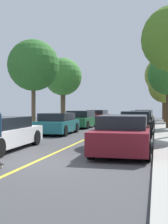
{
  "coord_description": "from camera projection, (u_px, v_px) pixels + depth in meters",
  "views": [
    {
      "loc": [
        3.47,
        -8.01,
        1.61
      ],
      "look_at": [
        -0.14,
        6.63,
        1.38
      ],
      "focal_mm": 46.83,
      "sensor_mm": 36.0,
      "label": 1
    }
  ],
  "objects": [
    {
      "name": "street_tree_right_farthest",
      "position": [
        164.0,
        75.0,
        35.79
      ],
      "size": [
        4.61,
        4.61,
        7.77
      ],
      "color": "#4C3823",
      "rests_on": "sidewalk_right"
    },
    {
      "name": "parked_car_right_far",
      "position": [
        141.0,
        120.0,
        22.61
      ],
      "size": [
        1.95,
        4.07,
        1.38
      ],
      "color": "black",
      "rests_on": "ground"
    },
    {
      "name": "parked_car_left_farthest",
      "position": [
        97.0,
        117.0,
        29.96
      ],
      "size": [
        2.02,
        4.55,
        1.37
      ],
      "color": "maroon",
      "rests_on": "ground"
    },
    {
      "name": "street_tree_left_nearest",
      "position": [
        33.0,
        66.0,
        19.23
      ],
      "size": [
        3.38,
        3.38,
        5.96
      ],
      "color": "brown",
      "rests_on": "sidewalk_left"
    },
    {
      "name": "street_tree_right_far",
      "position": [
        165.0,
        86.0,
        29.29
      ],
      "size": [
        3.38,
        3.38,
        5.31
      ],
      "color": "#4C3823",
      "rests_on": "sidewalk_right"
    },
    {
      "name": "parked_car_right_nearest",
      "position": [
        123.0,
        134.0,
        10.34
      ],
      "size": [
        1.97,
        4.32,
        1.34
      ],
      "color": "maroon",
      "rests_on": "ground"
    },
    {
      "name": "parked_car_left_far",
      "position": [
        81.0,
        119.0,
        23.29
      ],
      "size": [
        2.1,
        4.21,
        1.37
      ],
      "color": "#1E5B33",
      "rests_on": "ground"
    },
    {
      "name": "center_line",
      "position": [
        72.0,
        145.0,
        12.51
      ],
      "size": [
        0.12,
        39.2,
        0.01
      ],
      "primitive_type": "cube",
      "color": "gold",
      "rests_on": "ground"
    },
    {
      "name": "parked_car_right_near",
      "position": [
        136.0,
        124.0,
        16.89
      ],
      "size": [
        1.88,
        4.12,
        1.4
      ],
      "color": "black",
      "rests_on": "ground"
    },
    {
      "name": "street_tree_left_near",
      "position": [
        63.0,
        77.0,
        25.36
      ],
      "size": [
        3.28,
        3.28,
        5.81
      ],
      "color": "brown",
      "rests_on": "sidewalk_left"
    },
    {
      "name": "parked_car_left_near",
      "position": [
        57.0,
        124.0,
        17.71
      ],
      "size": [
        2.02,
        4.12,
        1.28
      ],
      "color": "#196066",
      "rests_on": "ground"
    },
    {
      "name": "ground",
      "position": [
        35.0,
        162.0,
        8.63
      ],
      "size": [
        80.0,
        80.0,
        0.0
      ],
      "primitive_type": "plane",
      "color": "#424244"
    },
    {
      "name": "parked_car_right_farthest",
      "position": [
        144.0,
        117.0,
        29.09
      ],
      "size": [
        1.96,
        4.13,
        1.38
      ],
      "color": "#BCAD89",
      "rests_on": "ground"
    }
  ]
}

